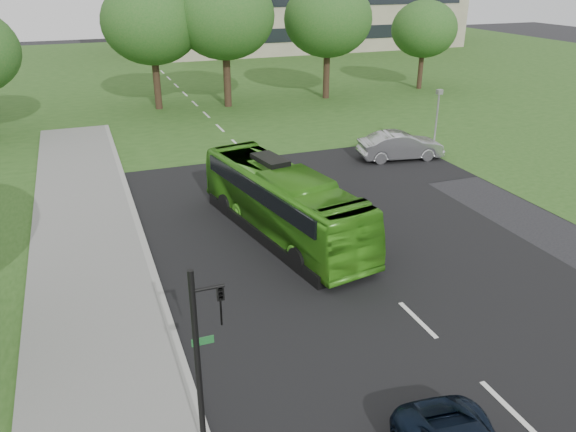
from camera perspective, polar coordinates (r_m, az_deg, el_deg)
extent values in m
plane|color=black|center=(19.17, 9.78, -7.23)|extent=(160.00, 160.00, 0.00)
cube|color=black|center=(36.42, -6.13, 8.11)|extent=(14.00, 120.00, 0.01)
cube|color=black|center=(30.90, -3.22, 5.35)|extent=(80.00, 12.00, 0.01)
cube|color=silver|center=(31.81, -3.77, 5.89)|extent=(0.15, 90.00, 0.01)
cube|color=#294F1A|center=(60.42, -12.51, 13.96)|extent=(120.00, 60.00, 0.01)
cylinder|color=black|center=(44.33, -13.14, 12.74)|extent=(0.52, 0.52, 3.46)
ellipsoid|color=#1E571D|center=(43.73, -13.72, 18.62)|extent=(7.12, 7.12, 6.05)
cylinder|color=black|center=(44.26, -6.19, 13.35)|extent=(0.56, 0.56, 3.70)
ellipsoid|color=#1E571D|center=(43.66, -6.48, 19.55)|extent=(7.36, 7.36, 6.25)
cylinder|color=black|center=(47.18, 3.91, 13.91)|extent=(0.52, 0.52, 3.44)
ellipsoid|color=#1E571D|center=(46.63, 4.07, 19.36)|extent=(6.92, 6.92, 5.88)
cylinder|color=black|center=(52.41, 13.29, 14.01)|extent=(0.43, 0.43, 2.84)
ellipsoid|color=#1E571D|center=(51.95, 13.68, 17.98)|extent=(5.59, 5.59, 4.75)
imported|color=#3E901B|center=(22.08, -0.54, 1.45)|extent=(4.04, 10.11, 2.75)
imported|color=#A6A6AB|center=(32.05, 11.36, 7.02)|extent=(4.85, 2.30, 1.54)
cylinder|color=black|center=(12.02, -9.12, -15.02)|extent=(0.13, 0.13, 4.57)
cylinder|color=black|center=(11.03, -8.10, -7.28)|extent=(0.64, 0.07, 0.07)
imported|color=black|center=(11.31, -6.83, -9.07)|extent=(0.16, 0.19, 0.91)
cube|color=#195926|center=(11.66, -8.66, -12.44)|extent=(0.46, 0.04, 0.16)
cylinder|color=gray|center=(33.03, 14.80, 8.96)|extent=(0.11, 0.11, 3.50)
cube|color=gray|center=(32.63, 15.14, 12.08)|extent=(0.36, 0.32, 0.26)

